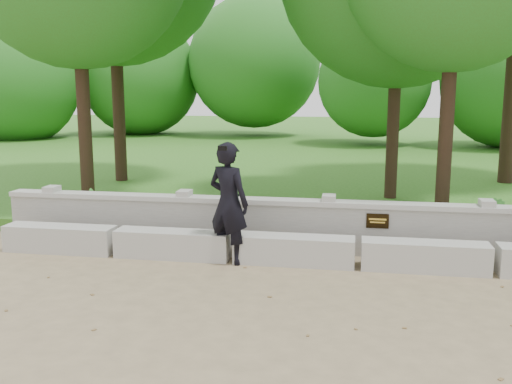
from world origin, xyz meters
TOP-DOWN VIEW (x-y plane):
  - ground at (0.00, 0.00)m, footprint 80.00×80.00m
  - lawn at (0.00, 14.00)m, footprint 40.00×22.00m
  - concrete_bench at (0.00, 1.90)m, footprint 11.90×0.45m
  - parapet_wall at (0.00, 2.60)m, footprint 12.50×0.35m
  - man_main at (-2.03, 1.80)m, footprint 0.83×0.78m
  - shrub_a at (-5.06, 3.30)m, footprint 0.37×0.37m
  - shrub_b at (2.32, 3.30)m, footprint 0.43×0.45m

SIDE VIEW (x-z plane):
  - ground at x=0.00m, z-range 0.00..0.00m
  - lawn at x=0.00m, z-range 0.00..0.25m
  - concrete_bench at x=0.00m, z-range 0.00..0.45m
  - parapet_wall at x=0.00m, z-range 0.01..0.91m
  - shrub_a at x=-5.06m, z-range 0.25..0.85m
  - shrub_b at x=2.32m, z-range 0.25..0.89m
  - man_main at x=-2.03m, z-range 0.00..1.94m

